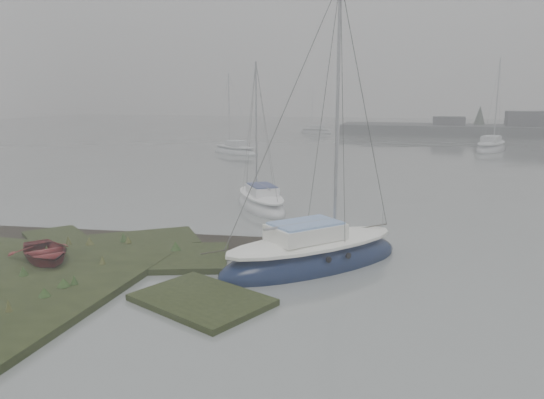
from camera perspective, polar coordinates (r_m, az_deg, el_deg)
The scene contains 7 objects.
ground at distance 43.99m, azimuth 7.30°, elevation 3.97°, with size 160.00×160.00×0.00m, color slate.
sailboat_main at distance 17.76m, azimuth 4.35°, elevation -6.18°, with size 6.44×6.65×9.84m.
sailboat_white at distance 26.48m, azimuth -1.21°, elevation -0.38°, with size 4.54×5.55×7.73m.
sailboat_far_a at distance 50.11m, azimuth -4.04°, elevation 5.23°, with size 5.77×4.58×7.98m.
sailboat_far_b at distance 56.54m, azimuth 22.49°, elevation 5.15°, with size 4.44×7.20×9.66m.
sailboat_far_c at distance 75.58m, azimuth 4.73°, elevation 7.30°, with size 5.31×3.39×7.13m.
dinghy at distance 19.09m, azimuth -23.27°, elevation -5.21°, with size 1.98×2.78×0.58m, color maroon.
Camera 1 is at (5.95, -13.21, 5.68)m, focal length 35.00 mm.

